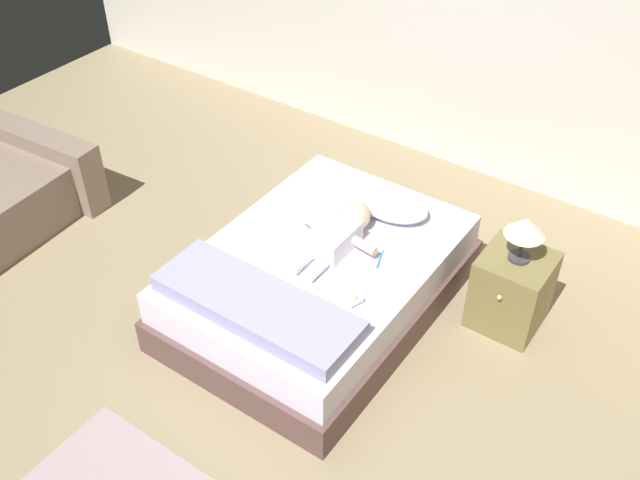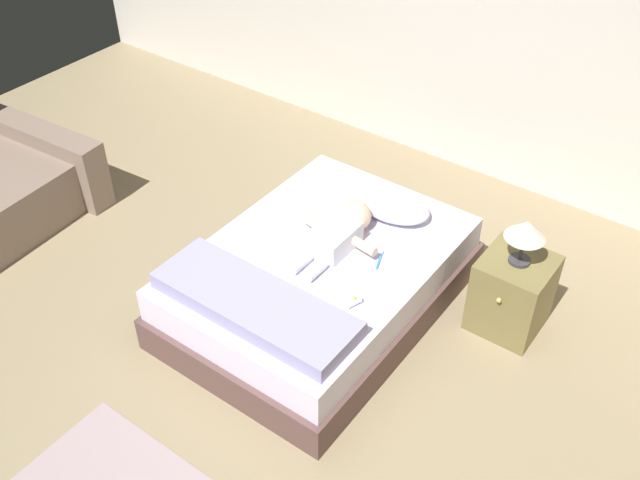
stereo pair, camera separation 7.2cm
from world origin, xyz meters
TOP-DOWN VIEW (x-y plane):
  - ground_plane at (0.00, 0.00)m, footprint 8.00×8.00m
  - bed at (-0.01, 1.00)m, footprint 1.30×1.81m
  - pillow at (0.11, 1.58)m, footprint 0.51×0.33m
  - baby at (0.02, 1.15)m, footprint 0.54×0.66m
  - toothbrush at (0.30, 1.15)m, footprint 0.07×0.15m
  - nightstand at (0.98, 1.55)m, footprint 0.40×0.43m
  - lamp at (0.98, 1.55)m, footprint 0.23×0.23m
  - blanket at (-0.01, 0.41)m, footprint 1.17×0.40m
  - baby_bottle at (0.39, 0.76)m, footprint 0.07×0.10m

SIDE VIEW (x-z plane):
  - ground_plane at x=0.00m, z-range 0.00..0.00m
  - bed at x=-0.01m, z-range 0.00..0.43m
  - nightstand at x=0.98m, z-range 0.00..0.49m
  - toothbrush at x=0.30m, z-range 0.43..0.45m
  - baby_bottle at x=0.39m, z-range 0.43..0.49m
  - blanket at x=-0.01m, z-range 0.43..0.53m
  - pillow at x=0.11m, z-range 0.43..0.56m
  - baby at x=0.02m, z-range 0.42..0.60m
  - lamp at x=0.98m, z-range 0.57..0.85m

